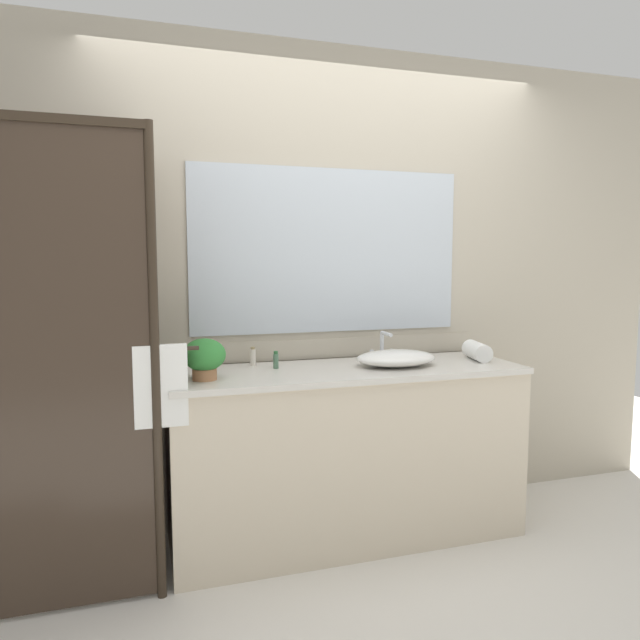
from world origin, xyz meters
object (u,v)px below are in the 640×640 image
(potted_plant, at_px, (204,357))
(amenity_bottle_lotion, at_px, (276,360))
(amenity_bottle_shampoo, at_px, (253,357))
(faucet, at_px, (383,351))
(rolled_towel_near_edge, at_px, (477,351))
(sink_basin, at_px, (396,358))

(potted_plant, bearing_deg, amenity_bottle_lotion, 24.34)
(amenity_bottle_shampoo, bearing_deg, faucet, -3.57)
(potted_plant, distance_m, amenity_bottle_shampoo, 0.39)
(potted_plant, xyz_separation_m, amenity_bottle_lotion, (0.37, 0.17, -0.06))
(faucet, distance_m, rolled_towel_near_edge, 0.52)
(sink_basin, height_order, amenity_bottle_lotion, amenity_bottle_lotion)
(rolled_towel_near_edge, bearing_deg, amenity_bottle_shampoo, 171.35)
(faucet, bearing_deg, amenity_bottle_shampoo, 176.43)
(faucet, distance_m, amenity_bottle_lotion, 0.62)
(faucet, height_order, potted_plant, potted_plant)
(faucet, bearing_deg, potted_plant, -166.88)
(potted_plant, xyz_separation_m, amenity_bottle_shampoo, (0.28, 0.27, -0.06))
(sink_basin, xyz_separation_m, potted_plant, (-0.99, -0.06, 0.07))
(faucet, bearing_deg, rolled_towel_near_edge, -15.59)
(potted_plant, xyz_separation_m, rolled_towel_near_edge, (1.49, 0.09, -0.06))
(sink_basin, xyz_separation_m, rolled_towel_near_edge, (0.50, 0.03, 0.01))
(potted_plant, bearing_deg, amenity_bottle_shampoo, 44.75)
(sink_basin, xyz_separation_m, amenity_bottle_shampoo, (-0.71, 0.22, 0.01))
(amenity_bottle_shampoo, bearing_deg, potted_plant, -135.25)
(rolled_towel_near_edge, bearing_deg, faucet, 164.41)
(amenity_bottle_shampoo, bearing_deg, rolled_towel_near_edge, -8.65)
(sink_basin, distance_m, amenity_bottle_shampoo, 0.74)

